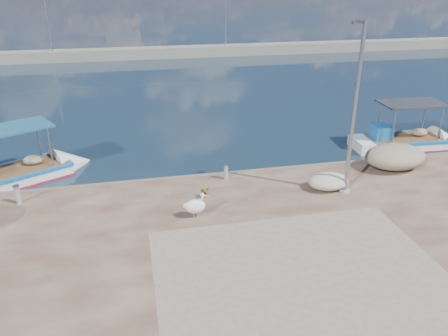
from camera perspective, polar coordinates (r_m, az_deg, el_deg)
ground at (r=16.36m, az=2.85°, el=-9.47°), size 1400.00×1400.00×0.00m
quay_patch at (r=14.05m, az=10.19°, el=-13.73°), size 9.00×7.00×0.01m
breakwater at (r=53.95m, az=-8.43°, el=14.70°), size 120.00×2.20×7.50m
boat_left at (r=22.94m, az=-25.37°, el=-0.97°), size 6.66×4.89×3.09m
boat_right at (r=26.94m, az=22.49°, el=3.05°), size 6.40×2.40×3.03m
pelican at (r=16.62m, az=-3.72°, el=-4.97°), size 1.08×0.62×1.02m
lamp_post at (r=18.21m, az=16.52°, el=6.33°), size 0.44×0.96×7.00m
bollard_near at (r=19.69m, az=0.27°, el=-0.42°), size 0.23×0.23×0.71m
bollard_far at (r=19.45m, az=-25.37°, el=-3.05°), size 0.26×0.26×0.80m
potted_plant at (r=18.18m, az=-2.64°, el=-3.18°), size 0.52×0.49×0.45m
net_pile_c at (r=22.30m, az=21.45°, el=1.39°), size 2.96×2.12×1.16m
net_pile_d at (r=19.38m, az=13.48°, el=-1.69°), size 1.81×1.36×0.68m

